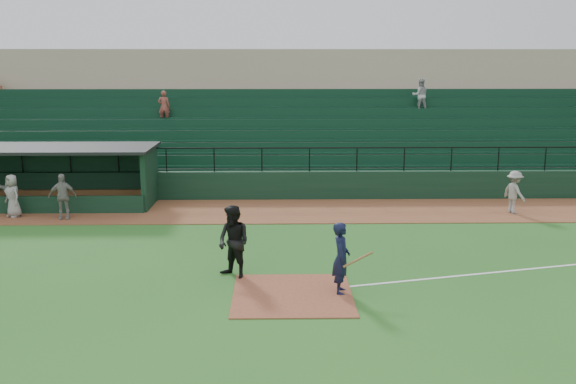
{
  "coord_description": "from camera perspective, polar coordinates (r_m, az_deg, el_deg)",
  "views": [
    {
      "loc": [
        -0.39,
        -16.01,
        5.8
      ],
      "look_at": [
        0.0,
        5.0,
        1.4
      ],
      "focal_mm": 39.4,
      "sensor_mm": 36.0,
      "label": 1
    }
  ],
  "objects": [
    {
      "name": "stadium_structure",
      "position": [
        32.66,
        -0.38,
        5.68
      ],
      "size": [
        38.0,
        13.08,
        6.4
      ],
      "color": "black",
      "rests_on": "ground"
    },
    {
      "name": "dugout",
      "position": [
        27.59,
        -20.89,
        1.73
      ],
      "size": [
        8.9,
        3.2,
        2.42
      ],
      "color": "black",
      "rests_on": "ground"
    },
    {
      "name": "home_plate_dirt",
      "position": [
        16.09,
        0.4,
        -9.25
      ],
      "size": [
        3.0,
        3.0,
        0.03
      ],
      "primitive_type": "cube",
      "color": "brown",
      "rests_on": "ground"
    },
    {
      "name": "dugout_player_b",
      "position": [
        25.7,
        -23.6,
        -0.31
      ],
      "size": [
        0.93,
        0.9,
        1.61
      ],
      "primitive_type": "imported",
      "rotation": [
        0.0,
        0.0,
        -0.69
      ],
      "color": "gray",
      "rests_on": "warning_track"
    },
    {
      "name": "batter_at_plate",
      "position": [
        16.0,
        4.83,
        -5.97
      ],
      "size": [
        1.05,
        0.73,
        1.85
      ],
      "color": "black",
      "rests_on": "ground"
    },
    {
      "name": "runner",
      "position": [
        25.62,
        19.75,
        -0.01
      ],
      "size": [
        0.96,
        1.21,
        1.64
      ],
      "primitive_type": "imported",
      "rotation": [
        0.0,
        0.0,
        1.95
      ],
      "color": "gray",
      "rests_on": "warning_track"
    },
    {
      "name": "ground",
      "position": [
        17.03,
        0.32,
        -8.08
      ],
      "size": [
        90.0,
        90.0,
        0.0
      ],
      "primitive_type": "plane",
      "color": "#255D1E",
      "rests_on": "ground"
    },
    {
      "name": "dugout_player_a",
      "position": [
        24.7,
        -19.69,
        -0.37
      ],
      "size": [
        1.05,
        0.59,
        1.7
      ],
      "primitive_type": "imported",
      "rotation": [
        0.0,
        0.0,
        0.18
      ],
      "color": "gray",
      "rests_on": "warning_track"
    },
    {
      "name": "foul_line",
      "position": [
        20.0,
        23.93,
        -6.07
      ],
      "size": [
        17.49,
        4.44,
        0.01
      ],
      "primitive_type": "cube",
      "rotation": [
        0.0,
        0.0,
        0.24
      ],
      "color": "white",
      "rests_on": "ground"
    },
    {
      "name": "umpire",
      "position": [
        17.12,
        -4.92,
        -4.52
      ],
      "size": [
        1.23,
        1.2,
        1.99
      ],
      "primitive_type": "imported",
      "rotation": [
        0.0,
        0.0,
        -0.7
      ],
      "color": "black",
      "rests_on": "ground"
    },
    {
      "name": "warning_track",
      "position": [
        24.7,
        -0.13,
        -1.72
      ],
      "size": [
        40.0,
        4.0,
        0.03
      ],
      "primitive_type": "cube",
      "color": "brown",
      "rests_on": "ground"
    }
  ]
}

